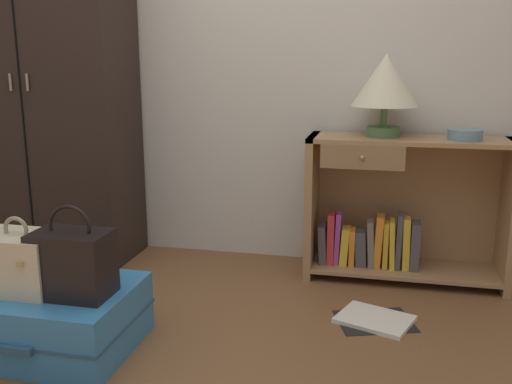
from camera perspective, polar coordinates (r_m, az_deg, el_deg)
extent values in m
plane|color=brown|center=(2.21, -9.22, -18.32)|extent=(9.00, 9.00, 0.00)
cube|color=beige|center=(3.33, -0.10, 15.80)|extent=(6.40, 0.10, 2.60)
cube|color=black|center=(3.50, -20.29, 10.36)|extent=(0.96, 0.45, 2.05)
cube|color=black|center=(3.31, -22.44, 10.07)|extent=(0.01, 0.01, 1.95)
cylinder|color=gray|center=(3.33, -23.24, 10.01)|extent=(0.01, 0.01, 0.09)
cylinder|color=gray|center=(3.28, -21.80, 10.10)|extent=(0.01, 0.01, 0.09)
cube|color=#A37A51|center=(3.11, 5.57, -1.24)|extent=(0.04, 0.34, 0.75)
cube|color=#A37A51|center=(3.15, 23.76, -2.14)|extent=(0.04, 0.34, 0.75)
cube|color=#A37A51|center=(3.02, 15.13, 5.02)|extent=(1.03, 0.34, 0.02)
cube|color=#A37A51|center=(3.19, 14.38, -7.33)|extent=(0.95, 0.34, 0.02)
cube|color=#A37A51|center=(3.25, 14.64, -0.98)|extent=(0.95, 0.01, 0.73)
cube|color=#8F6B47|center=(2.87, 10.53, 3.42)|extent=(0.41, 0.02, 0.12)
sphere|color=#9E844C|center=(2.86, 10.51, 3.37)|extent=(0.02, 0.02, 0.02)
cube|color=#4C474C|center=(3.14, 6.69, -5.10)|extent=(0.05, 0.12, 0.21)
cube|color=red|center=(3.12, 7.49, -4.58)|extent=(0.04, 0.10, 0.28)
cube|color=purple|center=(3.12, 8.15, -4.55)|extent=(0.03, 0.09, 0.28)
cube|color=gold|center=(3.13, 8.83, -5.30)|extent=(0.05, 0.11, 0.20)
cube|color=orange|center=(3.13, 9.55, -5.39)|extent=(0.03, 0.11, 0.20)
cube|color=#4C474C|center=(3.13, 10.38, -5.47)|extent=(0.07, 0.10, 0.19)
cube|color=#726659|center=(3.12, 11.36, -5.00)|extent=(0.05, 0.12, 0.25)
cube|color=orange|center=(3.11, 12.08, -4.79)|extent=(0.05, 0.11, 0.28)
cube|color=gold|center=(3.12, 12.77, -5.11)|extent=(0.03, 0.09, 0.25)
cube|color=gold|center=(3.11, 13.37, -5.03)|extent=(0.04, 0.13, 0.26)
cube|color=#4C474C|center=(3.11, 14.01, -4.74)|extent=(0.03, 0.11, 0.30)
cube|color=gold|center=(3.11, 14.71, -4.95)|extent=(0.04, 0.10, 0.28)
cube|color=#4C474C|center=(3.12, 15.52, -5.17)|extent=(0.05, 0.11, 0.25)
cylinder|color=#4C7542|center=(3.03, 12.51, 5.89)|extent=(0.17, 0.17, 0.05)
cylinder|color=#4C7542|center=(3.03, 12.59, 7.35)|extent=(0.04, 0.04, 0.11)
cone|color=beige|center=(3.01, 12.76, 10.82)|extent=(0.34, 0.34, 0.26)
cylinder|color=slate|center=(3.01, 20.05, 5.38)|extent=(0.17, 0.17, 0.05)
cube|color=teal|center=(2.50, -19.28, -11.74)|extent=(0.62, 0.51, 0.26)
cube|color=#285071|center=(2.50, -19.28, -11.74)|extent=(0.63, 0.52, 0.01)
cube|color=#285071|center=(2.30, -22.89, -14.31)|extent=(0.14, 0.02, 0.03)
cube|color=beige|center=(2.44, -22.48, -6.45)|extent=(0.31, 0.22, 0.23)
torus|color=gray|center=(2.40, -22.76, -3.46)|extent=(0.11, 0.02, 0.11)
cube|color=tan|center=(2.29, -22.44, -6.65)|extent=(0.02, 0.01, 0.02)
cube|color=black|center=(2.31, -17.77, -6.83)|extent=(0.29, 0.19, 0.25)
torus|color=black|center=(2.26, -18.03, -3.34)|extent=(0.17, 0.01, 0.17)
cube|color=white|center=(2.68, 11.72, -12.29)|extent=(0.38, 0.33, 0.02)
cube|color=black|center=(2.68, 11.71, -12.43)|extent=(0.39, 0.35, 0.01)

